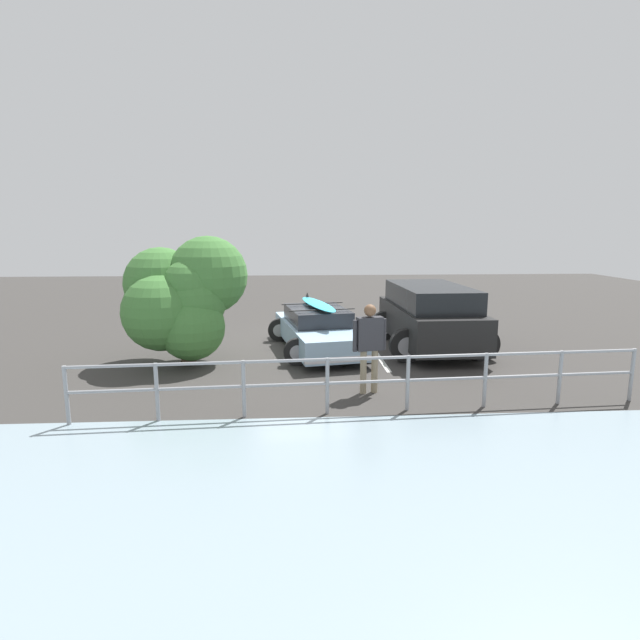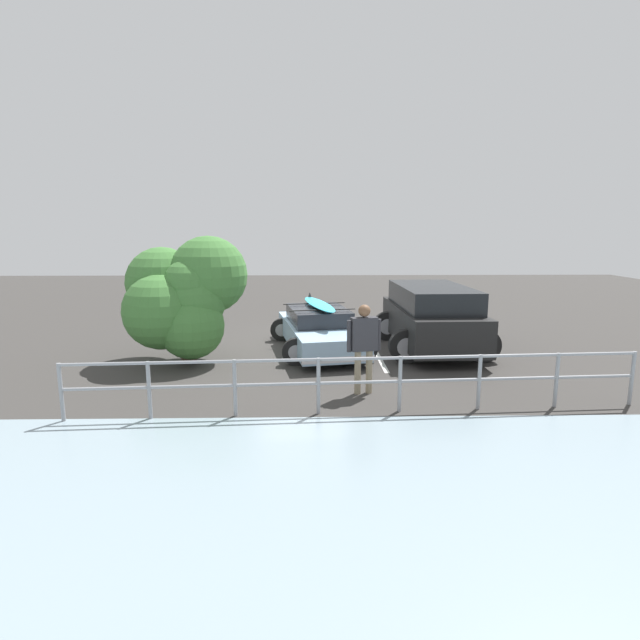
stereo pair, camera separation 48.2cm
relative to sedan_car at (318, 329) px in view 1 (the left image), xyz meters
name	(u,v)px [view 1 (the left image)]	position (x,y,z in m)	size (l,w,h in m)	color
ground_plane	(303,347)	(0.41, -0.40, -0.58)	(44.00, 44.00, 0.02)	#383533
parking_stripe	(374,349)	(-1.53, 0.04, -0.57)	(4.50, 0.12, 0.00)	silver
sedan_car	(318,329)	(0.00, 0.00, 0.00)	(2.86, 4.67, 1.43)	#8CADC6
suv_car	(429,316)	(-3.05, 0.07, 0.36)	(2.86, 4.58, 1.77)	black
person_bystander	(369,340)	(-0.81, 3.70, 0.52)	(0.69, 0.32, 1.81)	gray
railing_fence	(368,376)	(-0.63, 4.76, 0.11)	(10.38, 0.68, 1.03)	gray
bush_near_left	(183,296)	(3.34, 1.16, 1.10)	(3.05, 2.50, 3.11)	#4C3828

